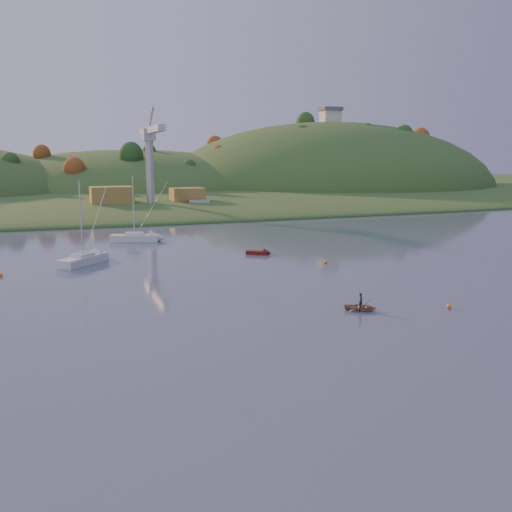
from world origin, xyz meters
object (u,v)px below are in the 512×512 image
object	(u,v)px
sailboat_near	(83,259)
canoe	(361,307)
sailboat_far	(135,237)
red_tender	(262,253)

from	to	relation	value
sailboat_near	canoe	bearing A→B (deg)	-103.69
sailboat_far	red_tender	xyz separation A→B (m)	(16.63, -21.31, -0.48)
sailboat_far	canoe	world-z (taller)	sailboat_far
canoe	red_tender	world-z (taller)	red_tender
sailboat_near	canoe	size ratio (longest dim) A/B	3.70
sailboat_far	red_tender	bearing A→B (deg)	-33.80
canoe	sailboat_near	bearing A→B (deg)	64.23
red_tender	sailboat_far	bearing A→B (deg)	162.72
sailboat_far	canoe	xyz separation A→B (m)	(14.12, -55.53, -0.43)
sailboat_far	red_tender	distance (m)	27.04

